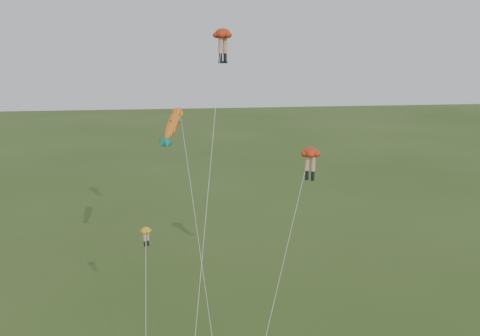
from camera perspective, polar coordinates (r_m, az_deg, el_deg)
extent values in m
ellipsoid|color=red|center=(39.14, -1.86, 14.17)|extent=(2.00, 2.00, 0.72)
cylinder|color=tan|center=(38.99, -2.09, 12.93)|extent=(0.32, 0.32, 1.09)
cylinder|color=black|center=(38.99, -2.08, 11.72)|extent=(0.25, 0.25, 0.55)
cube|color=black|center=(39.00, -2.08, 11.20)|extent=(0.33, 0.36, 0.16)
cylinder|color=tan|center=(39.28, -1.60, 12.93)|extent=(0.32, 0.32, 1.09)
cylinder|color=black|center=(39.29, -1.60, 11.74)|extent=(0.25, 0.25, 0.55)
cube|color=black|center=(39.29, -1.59, 11.22)|extent=(0.33, 0.36, 0.16)
cylinder|color=silver|center=(35.21, -3.44, -2.73)|extent=(3.23, 10.23, 21.39)
ellipsoid|color=red|center=(38.20, 7.53, 1.71)|extent=(1.93, 1.93, 0.71)
cylinder|color=tan|center=(38.42, 7.18, 0.52)|extent=(0.31, 0.31, 1.08)
cylinder|color=black|center=(38.60, 7.15, -0.65)|extent=(0.24, 0.24, 0.54)
cube|color=black|center=(38.68, 7.14, -1.15)|extent=(0.31, 0.36, 0.16)
cylinder|color=tan|center=(38.31, 7.81, 0.47)|extent=(0.31, 0.31, 1.08)
cylinder|color=black|center=(38.49, 7.77, -0.71)|extent=(0.24, 0.24, 0.54)
cube|color=black|center=(38.58, 7.75, -1.21)|extent=(0.31, 0.36, 0.16)
cylinder|color=silver|center=(35.07, 4.67, -9.92)|extent=(5.74, 9.22, 13.18)
ellipsoid|color=gold|center=(36.06, -10.01, -6.52)|extent=(1.00, 1.00, 0.38)
cylinder|color=tan|center=(36.17, -10.16, -7.23)|extent=(0.17, 0.17, 0.59)
cylinder|color=black|center=(36.32, -10.13, -7.88)|extent=(0.13, 0.13, 0.29)
cube|color=black|center=(36.39, -10.12, -8.16)|extent=(0.15, 0.19, 0.09)
cylinder|color=tan|center=(36.24, -9.81, -7.17)|extent=(0.17, 0.17, 0.59)
cylinder|color=black|center=(36.40, -9.78, -7.82)|extent=(0.13, 0.13, 0.29)
cube|color=black|center=(36.46, -9.77, -8.10)|extent=(0.15, 0.19, 0.09)
cylinder|color=silver|center=(33.56, -10.01, -15.63)|extent=(0.05, 9.04, 8.50)
ellipsoid|color=gold|center=(39.08, -7.15, 4.74)|extent=(2.10, 3.19, 2.69)
sphere|color=gold|center=(39.08, -7.15, 4.74)|extent=(1.34, 1.52, 1.26)
cone|color=#127A69|center=(39.08, -7.15, 4.74)|extent=(1.12, 1.35, 1.22)
cone|color=#127A69|center=(39.08, -7.15, 4.74)|extent=(1.12, 1.35, 1.22)
cone|color=#127A69|center=(39.08, -7.15, 4.74)|extent=(0.64, 0.76, 0.68)
cone|color=#127A69|center=(39.08, -7.15, 4.74)|extent=(0.64, 0.76, 0.68)
cone|color=red|center=(39.08, -7.15, 4.74)|extent=(0.67, 0.78, 0.66)
cylinder|color=silver|center=(35.97, -4.91, -8.03)|extent=(2.25, 10.26, 14.69)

